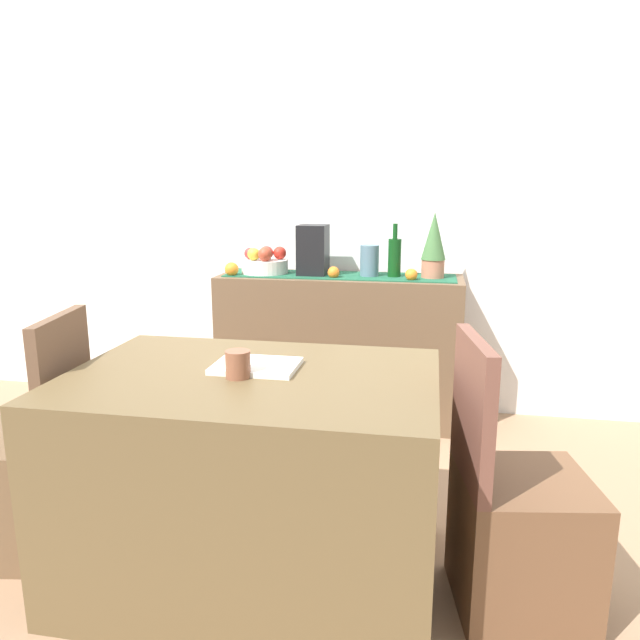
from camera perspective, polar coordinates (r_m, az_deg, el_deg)
ground_plane at (r=2.80m, az=-0.86°, el=-16.26°), size 6.40×6.40×0.02m
room_wall_rear at (r=3.61m, az=2.88°, el=12.80°), size 6.40×0.06×2.70m
sideboard_console at (r=3.48m, az=1.83°, el=-2.67°), size 1.37×0.42×0.84m
table_runner at (r=3.39m, az=1.88°, el=4.25°), size 1.29×0.32×0.01m
fruit_bowl at (r=3.48m, az=-5.26°, el=5.11°), size 0.27×0.27×0.08m
apple_front at (r=3.43m, az=-6.31°, el=6.23°), size 0.07×0.07×0.07m
apple_upper at (r=3.47m, az=-5.10°, el=6.38°), size 0.08×0.08×0.08m
apple_center at (r=3.39m, az=-5.24°, el=6.23°), size 0.08×0.08×0.08m
apple_rear at (r=3.49m, az=-6.66°, el=6.30°), size 0.07×0.07×0.07m
apple_left at (r=3.47m, az=-3.84°, el=6.37°), size 0.07×0.07×0.07m
wine_bottle at (r=3.35m, az=7.09°, el=5.96°), size 0.07×0.07×0.30m
coffee_maker at (r=3.40m, az=-0.67°, el=6.64°), size 0.16×0.18×0.28m
ceramic_vase at (r=3.36m, az=4.72°, el=5.60°), size 0.10×0.10×0.18m
potted_plant at (r=3.33m, az=10.75°, el=7.05°), size 0.13×0.13×0.36m
orange_loose_end at (r=3.25m, az=8.66°, el=4.27°), size 0.07×0.07×0.07m
orange_loose_mid at (r=3.30m, az=1.30°, el=4.54°), size 0.07×0.07×0.07m
orange_loose_far at (r=3.42m, az=-8.39°, el=4.80°), size 0.08×0.08×0.08m
dining_table at (r=2.13m, az=-6.29°, el=-14.60°), size 1.21×0.83×0.74m
open_book at (r=2.04m, az=-6.07°, el=-4.36°), size 0.28×0.21×0.02m
coffee_cup at (r=1.94m, az=-7.79°, el=-4.18°), size 0.08×0.08×0.09m
chair_near_window at (r=2.55m, az=-25.84°, el=-13.67°), size 0.46×0.46×0.90m
chair_by_corner at (r=2.12m, az=18.19°, el=-18.52°), size 0.46×0.46×0.90m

